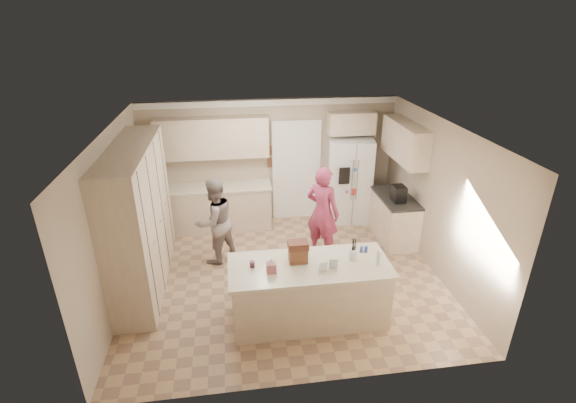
{
  "coord_description": "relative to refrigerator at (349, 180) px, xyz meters",
  "views": [
    {
      "loc": [
        -0.8,
        -5.96,
        4.16
      ],
      "look_at": [
        0.1,
        0.35,
        1.25
      ],
      "focal_mm": 26.0,
      "sensor_mm": 36.0,
      "label": 1
    }
  ],
  "objects": [
    {
      "name": "back_upper_cab",
      "position": [
        -2.8,
        0.12,
        1.0
      ],
      "size": [
        2.2,
        0.35,
        0.8
      ],
      "primitive_type": "cube",
      "color": "beige",
      "rests_on": "wall_back"
    },
    {
      "name": "wall_right",
      "position": [
        0.96,
        -2.01,
        0.4
      ],
      "size": [
        0.02,
        4.6,
        2.6
      ],
      "primitive_type": "cube",
      "color": "tan",
      "rests_on": "ground"
    },
    {
      "name": "ceiling",
      "position": [
        -1.65,
        -2.01,
        1.71
      ],
      "size": [
        5.2,
        4.6,
        0.02
      ],
      "primitive_type": "cube",
      "color": "white",
      "rests_on": "wall_back"
    },
    {
      "name": "shaker_pepper",
      "position": [
        -0.56,
        -2.89,
        0.07
      ],
      "size": [
        0.05,
        0.05,
        0.09
      ],
      "primitive_type": "cylinder",
      "color": "#2F4596",
      "rests_on": "island_top"
    },
    {
      "name": "pantry_bank",
      "position": [
        -3.95,
        -1.81,
        0.28
      ],
      "size": [
        0.6,
        2.6,
        2.35
      ],
      "primitive_type": "cube",
      "color": "beige",
      "rests_on": "floor"
    },
    {
      "name": "fridge_seam",
      "position": [
        0.0,
        -0.35,
        0.0
      ],
      "size": [
        0.02,
        0.02,
        1.78
      ],
      "primitive_type": "cube",
      "color": "gray",
      "rests_on": "refrigerator"
    },
    {
      "name": "tissue_plume",
      "position": [
        -2.0,
        -3.21,
        0.2
      ],
      "size": [
        0.08,
        0.08,
        0.08
      ],
      "primitive_type": "cone",
      "color": "white",
      "rests_on": "tissue_box"
    },
    {
      "name": "jam_jar",
      "position": [
        -2.25,
        -3.06,
        0.07
      ],
      "size": [
        0.07,
        0.07,
        0.09
      ],
      "primitive_type": "cylinder",
      "color": "#59263F",
      "rests_on": "island_top"
    },
    {
      "name": "water_bottle",
      "position": [
        -0.5,
        -3.26,
        0.14
      ],
      "size": [
        0.07,
        0.07,
        0.24
      ],
      "primitive_type": "cylinder",
      "color": "silver",
      "rests_on": "island_top"
    },
    {
      "name": "fridge_dispenser",
      "position": [
        -0.22,
        -0.37,
        0.25
      ],
      "size": [
        0.22,
        0.03,
        0.35
      ],
      "primitive_type": "cube",
      "color": "black",
      "rests_on": "refrigerator"
    },
    {
      "name": "tissue_box",
      "position": [
        -2.0,
        -3.21,
        0.1
      ],
      "size": [
        0.13,
        0.13,
        0.14
      ],
      "primitive_type": "cube",
      "color": "#BF6570",
      "rests_on": "island_top"
    },
    {
      "name": "over_fridge_cab",
      "position": [
        0.0,
        0.12,
        1.2
      ],
      "size": [
        0.95,
        0.35,
        0.45
      ],
      "primitive_type": "cube",
      "color": "beige",
      "rests_on": "wall_back"
    },
    {
      "name": "back_base_cab",
      "position": [
        -2.8,
        -0.01,
        -0.46
      ],
      "size": [
        2.2,
        0.6,
        0.88
      ],
      "primitive_type": "cube",
      "color": "beige",
      "rests_on": "floor"
    },
    {
      "name": "refrigerator",
      "position": [
        0.0,
        0.0,
        0.0
      ],
      "size": [
        1.01,
        0.85,
        1.8
      ],
      "primitive_type": "cube",
      "rotation": [
        0.0,
        0.0,
        -0.18
      ],
      "color": "white",
      "rests_on": "floor"
    },
    {
      "name": "dollhouse_body",
      "position": [
        -1.6,
        -3.01,
        0.14
      ],
      "size": [
        0.26,
        0.18,
        0.22
      ],
      "primitive_type": "cube",
      "color": "brown",
      "rests_on": "island_top"
    },
    {
      "name": "wall_frame_lower",
      "position": [
        -1.63,
        0.26,
        0.38
      ],
      "size": [
        0.15,
        0.02,
        0.2
      ],
      "primitive_type": "cube",
      "color": "brown",
      "rests_on": "wall_back"
    },
    {
      "name": "right_base_cab",
      "position": [
        0.65,
        -1.01,
        -0.46
      ],
      "size": [
        0.6,
        1.2,
        0.88
      ],
      "primitive_type": "cube",
      "color": "beige",
      "rests_on": "floor"
    },
    {
      "name": "coffee_maker",
      "position": [
        0.6,
        -1.21,
        0.17
      ],
      "size": [
        0.22,
        0.28,
        0.3
      ],
      "primitive_type": "cube",
      "color": "black",
      "rests_on": "right_countertop"
    },
    {
      "name": "greeting_card_a",
      "position": [
        -1.3,
        -3.31,
        0.11
      ],
      "size": [
        0.12,
        0.06,
        0.16
      ],
      "primitive_type": "cube",
      "rotation": [
        0.15,
        0.0,
        0.2
      ],
      "color": "white",
      "rests_on": "island_top"
    },
    {
      "name": "shaker_salt",
      "position": [
        -0.63,
        -2.89,
        0.07
      ],
      "size": [
        0.05,
        0.05,
        0.09
      ],
      "primitive_type": "cylinder",
      "color": "#2F4596",
      "rests_on": "island_top"
    },
    {
      "name": "greeting_card_b",
      "position": [
        -1.15,
        -3.26,
        0.11
      ],
      "size": [
        0.12,
        0.05,
        0.16
      ],
      "primitive_type": "cube",
      "rotation": [
        0.15,
        0.0,
        -0.1
      ],
      "color": "silver",
      "rests_on": "island_top"
    },
    {
      "name": "wall_back",
      "position": [
        -1.65,
        0.3,
        0.4
      ],
      "size": [
        5.2,
        0.02,
        2.6
      ],
      "primitive_type": "cube",
      "color": "tan",
      "rests_on": "ground"
    },
    {
      "name": "island_top",
      "position": [
        -1.45,
        -3.11,
        0.0
      ],
      "size": [
        2.28,
        0.96,
        0.05
      ],
      "primitive_type": "cube",
      "color": "beige",
      "rests_on": "island_base"
    },
    {
      "name": "crown_back",
      "position": [
        -1.65,
        0.25,
        1.63
      ],
      "size": [
        5.2,
        0.08,
        0.12
      ],
      "primitive_type": "cube",
      "color": "white",
      "rests_on": "wall_back"
    },
    {
      "name": "fridge_handle_r",
      "position": [
        0.05,
        -0.37,
        0.15
      ],
      "size": [
        0.02,
        0.02,
        0.85
      ],
      "primitive_type": "cylinder",
      "color": "silver",
      "rests_on": "refrigerator"
    },
    {
      "name": "floor",
      "position": [
        -1.65,
        -2.01,
        -0.91
      ],
      "size": [
        5.2,
        4.6,
        0.02
      ],
      "primitive_type": "cube",
      "color": "tan",
      "rests_on": "ground"
    },
    {
      "name": "utensil_crock",
      "position": [
        -0.8,
        -3.06,
        0.1
      ],
      "size": [
        0.13,
        0.13,
        0.15
      ],
      "primitive_type": "cylinder",
      "color": "white",
      "rests_on": "island_top"
    },
    {
      "name": "island_base",
      "position": [
        -1.45,
        -3.11,
        -0.46
      ],
      "size": [
        2.2,
        0.9,
        0.88
      ],
      "primitive_type": "cube",
      "color": "beige",
      "rests_on": "floor"
    },
    {
      "name": "fridge_handle_l",
      "position": [
        -0.05,
        -0.37,
        0.15
      ],
      "size": [
        0.02,
        0.02,
        0.85
      ],
      "primitive_type": "cylinder",
      "color": "silver",
      "rests_on": "refrigerator"
    },
    {
      "name": "back_countertop",
      "position": [
        -2.8,
        -0.02,
        0.0
      ],
      "size": [
        2.24,
        0.63,
        0.04
      ],
      "primitive_type": "cube",
      "color": "beige",
      "rests_on": "back_base_cab"
    },
    {
      "name": "wall_frame_upper",
      "position": [
        -1.63,
        0.26,
        0.65
      ],
      "size": [
        0.15,
        0.02,
        0.2
      ],
      "primitive_type": "cube",
      "color": "brown",
      "rests_on": "wall_back"
    },
    {
      "name": "wall_front",
      "position": [
        -1.65,
        -4.32,
        0.4
      ],
      "size": [
        5.2,
        0.02,
        2.6
      ],
      "primitive_type": "cube",
      "color": "tan",
      "rests_on": "ground"
    },
    {
      "name": "teen_boy",
      "position": [
        -2.8,
        -1.32,
        -0.11
      ],
      "size": [
        0.98,
        0.94,
        1.59
      ],
      "primitive_type": "imported",
      "rotation": [
        0.0,
        0.0,
        3.78
      ],
      "color": "gray",
      "rests_on": "floor"
    },
    {
      "name": "right_countertop",
      "position": [
        0.64,
        -1.01,
        0.0
      ],
      "size": [
        0.63,
        1.24,
        0.04
      ],
      "primitive_type": "cube",
      "color": "#2D2B28",
      "rests_on": "right_base_cab"
    },
    {
      "name": "teen_girl",
      "position": [
        -0.88,
        -1.39,
        -0.03
      ],
      "size": [
        0.76,
        0.73,
        1.74
      ],
      "primitive_type": "imported",
      "rotation": [
        0.0,
        0.0,
        2.45
      ],
      "color": "#A43054",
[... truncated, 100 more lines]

